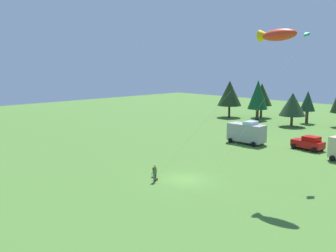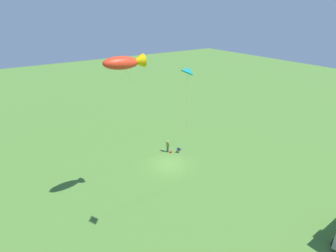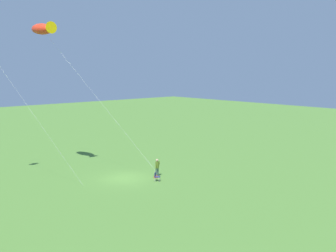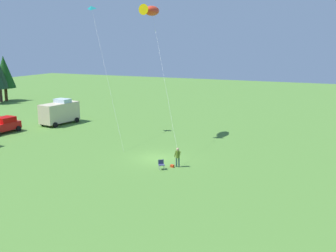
{
  "view_description": "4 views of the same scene",
  "coord_description": "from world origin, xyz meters",
  "px_view_note": "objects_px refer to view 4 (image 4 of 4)",
  "views": [
    {
      "loc": [
        26.34,
        -27.72,
        11.75
      ],
      "look_at": [
        -3.09,
        0.55,
        5.05
      ],
      "focal_mm": 42.0,
      "sensor_mm": 36.0,
      "label": 1
    },
    {
      "loc": [
        16.12,
        23.4,
        17.87
      ],
      "look_at": [
        -1.18,
        -1.96,
        4.28
      ],
      "focal_mm": 28.0,
      "sensor_mm": 36.0,
      "label": 2
    },
    {
      "loc": [
        -29.62,
        21.07,
        10.26
      ],
      "look_at": [
        -4.35,
        -1.63,
        5.33
      ],
      "focal_mm": 42.0,
      "sensor_mm": 36.0,
      "label": 3
    },
    {
      "loc": [
        -32.21,
        -15.32,
        10.76
      ],
      "look_at": [
        -3.42,
        -2.56,
        4.04
      ],
      "focal_mm": 42.0,
      "sensor_mm": 36.0,
      "label": 4
    }
  ],
  "objects_px": {
    "car_red_sedan": "(3,125)",
    "van_camper_beige": "(60,112)",
    "kite_delta_teal": "(91,8)",
    "backpack_on_grass": "(172,166)",
    "folding_chair": "(161,164)",
    "kite_large_fish": "(150,11)",
    "person_kite_flyer": "(178,156)"
  },
  "relations": [
    {
      "from": "kite_large_fish",
      "to": "folding_chair",
      "type": "bearing_deg",
      "value": -149.54
    },
    {
      "from": "person_kite_flyer",
      "to": "folding_chair",
      "type": "xyz_separation_m",
      "value": [
        -1.14,
        1.06,
        -0.53
      ]
    },
    {
      "from": "car_red_sedan",
      "to": "kite_delta_teal",
      "type": "bearing_deg",
      "value": -64.1
    },
    {
      "from": "car_red_sedan",
      "to": "kite_delta_teal",
      "type": "relative_size",
      "value": 0.29
    },
    {
      "from": "person_kite_flyer",
      "to": "folding_chair",
      "type": "bearing_deg",
      "value": -48.4
    },
    {
      "from": "kite_large_fish",
      "to": "kite_delta_teal",
      "type": "distance_m",
      "value": 7.06
    },
    {
      "from": "car_red_sedan",
      "to": "van_camper_beige",
      "type": "height_order",
      "value": "van_camper_beige"
    },
    {
      "from": "folding_chair",
      "to": "van_camper_beige",
      "type": "relative_size",
      "value": 0.15
    },
    {
      "from": "backpack_on_grass",
      "to": "folding_chair",
      "type": "bearing_deg",
      "value": 143.07
    },
    {
      "from": "folding_chair",
      "to": "car_red_sedan",
      "type": "xyz_separation_m",
      "value": [
        4.91,
        23.37,
        0.46
      ]
    },
    {
      "from": "kite_large_fish",
      "to": "kite_delta_teal",
      "type": "height_order",
      "value": "kite_delta_teal"
    },
    {
      "from": "car_red_sedan",
      "to": "van_camper_beige",
      "type": "relative_size",
      "value": 0.77
    },
    {
      "from": "folding_chair",
      "to": "kite_delta_teal",
      "type": "bearing_deg",
      "value": -161.59
    },
    {
      "from": "kite_large_fish",
      "to": "kite_delta_teal",
      "type": "relative_size",
      "value": 0.99
    },
    {
      "from": "folding_chair",
      "to": "backpack_on_grass",
      "type": "height_order",
      "value": "folding_chair"
    },
    {
      "from": "person_kite_flyer",
      "to": "kite_delta_teal",
      "type": "relative_size",
      "value": 0.12
    },
    {
      "from": "backpack_on_grass",
      "to": "car_red_sedan",
      "type": "bearing_deg",
      "value": 80.47
    },
    {
      "from": "backpack_on_grass",
      "to": "kite_large_fish",
      "type": "relative_size",
      "value": 0.02
    },
    {
      "from": "person_kite_flyer",
      "to": "car_red_sedan",
      "type": "height_order",
      "value": "car_red_sedan"
    },
    {
      "from": "kite_large_fish",
      "to": "van_camper_beige",
      "type": "bearing_deg",
      "value": 81.91
    },
    {
      "from": "person_kite_flyer",
      "to": "van_camper_beige",
      "type": "bearing_deg",
      "value": -122.08
    },
    {
      "from": "kite_delta_teal",
      "to": "backpack_on_grass",
      "type": "bearing_deg",
      "value": -121.13
    },
    {
      "from": "kite_large_fish",
      "to": "backpack_on_grass",
      "type": "bearing_deg",
      "value": -144.29
    },
    {
      "from": "car_red_sedan",
      "to": "kite_delta_teal",
      "type": "height_order",
      "value": "kite_delta_teal"
    },
    {
      "from": "car_red_sedan",
      "to": "kite_large_fish",
      "type": "distance_m",
      "value": 22.5
    },
    {
      "from": "car_red_sedan",
      "to": "backpack_on_grass",
      "type": "bearing_deg",
      "value": -94.73
    },
    {
      "from": "backpack_on_grass",
      "to": "kite_delta_teal",
      "type": "distance_m",
      "value": 21.29
    },
    {
      "from": "folding_chair",
      "to": "backpack_on_grass",
      "type": "xyz_separation_m",
      "value": [
        0.87,
        -0.66,
        -0.38
      ]
    },
    {
      "from": "kite_delta_teal",
      "to": "person_kite_flyer",
      "type": "bearing_deg",
      "value": -119.58
    },
    {
      "from": "car_red_sedan",
      "to": "van_camper_beige",
      "type": "distance_m",
      "value": 7.61
    },
    {
      "from": "person_kite_flyer",
      "to": "van_camper_beige",
      "type": "xyz_separation_m",
      "value": [
        10.8,
        21.58,
        0.62
      ]
    },
    {
      "from": "car_red_sedan",
      "to": "van_camper_beige",
      "type": "bearing_deg",
      "value": -17.25
    }
  ]
}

